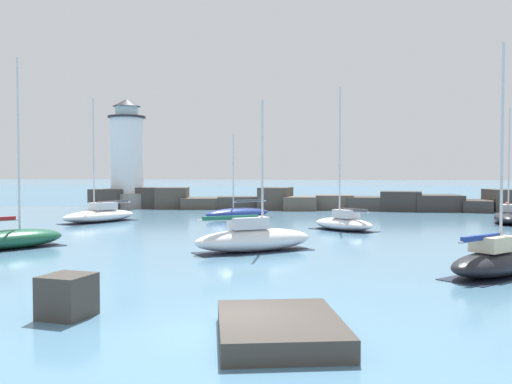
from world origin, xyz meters
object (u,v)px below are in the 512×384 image
(sailboat_moored_2, at_px, (100,215))
(sailboat_moored_6, at_px, (344,222))
(sailboat_moored_5, at_px, (508,216))
(sailboat_moored_4, at_px, (12,238))
(sailboat_moored_7, at_px, (495,261))
(lighthouse, at_px, (127,161))
(sailboat_moored_0, at_px, (238,213))
(sailboat_moored_1, at_px, (253,238))

(sailboat_moored_2, relative_size, sailboat_moored_6, 1.00)
(sailboat_moored_5, xyz_separation_m, sailboat_moored_6, (-13.80, -7.53, -0.02))
(sailboat_moored_4, distance_m, sailboat_moored_7, 25.48)
(sailboat_moored_2, distance_m, sailboat_moored_6, 21.46)
(lighthouse, height_order, sailboat_moored_7, lighthouse)
(sailboat_moored_7, bearing_deg, sailboat_moored_2, 140.92)
(sailboat_moored_4, bearing_deg, sailboat_moored_6, 34.86)
(sailboat_moored_2, height_order, sailboat_moored_6, sailboat_moored_2)
(sailboat_moored_0, bearing_deg, sailboat_moored_7, -59.91)
(sailboat_moored_0, height_order, sailboat_moored_7, sailboat_moored_7)
(sailboat_moored_1, height_order, sailboat_moored_5, sailboat_moored_5)
(sailboat_moored_0, height_order, sailboat_moored_6, sailboat_moored_6)
(sailboat_moored_1, xyz_separation_m, sailboat_moored_2, (-16.07, 16.32, -0.09))
(sailboat_moored_1, bearing_deg, sailboat_moored_2, 134.57)
(sailboat_moored_1, xyz_separation_m, sailboat_moored_5, (18.80, 19.80, -0.12))
(sailboat_moored_0, distance_m, sailboat_moored_6, 13.51)
(sailboat_moored_2, bearing_deg, sailboat_moored_7, -39.08)
(lighthouse, bearing_deg, sailboat_moored_7, -52.08)
(sailboat_moored_0, height_order, sailboat_moored_2, sailboat_moored_2)
(lighthouse, relative_size, sailboat_moored_4, 1.21)
(lighthouse, height_order, sailboat_moored_4, lighthouse)
(sailboat_moored_1, relative_size, sailboat_moored_2, 0.78)
(lighthouse, bearing_deg, sailboat_moored_4, -78.99)
(sailboat_moored_0, xyz_separation_m, sailboat_moored_1, (4.73, -21.63, 0.20))
(sailboat_moored_2, distance_m, sailboat_moored_7, 35.09)
(sailboat_moored_0, bearing_deg, lighthouse, 139.72)
(sailboat_moored_1, xyz_separation_m, sailboat_moored_6, (5.00, 12.27, -0.13))
(sailboat_moored_7, bearing_deg, sailboat_moored_1, 152.53)
(lighthouse, bearing_deg, sailboat_moored_6, -41.68)
(sailboat_moored_2, xyz_separation_m, sailboat_moored_7, (27.23, -22.12, 0.01))
(sailboat_moored_5, bearing_deg, sailboat_moored_2, -174.30)
(lighthouse, height_order, sailboat_moored_0, lighthouse)
(lighthouse, height_order, sailboat_moored_1, lighthouse)
(sailboat_moored_7, bearing_deg, sailboat_moored_6, 108.83)
(sailboat_moored_6, bearing_deg, sailboat_moored_4, -145.14)
(sailboat_moored_5, relative_size, sailboat_moored_6, 0.90)
(sailboat_moored_5, distance_m, sailboat_moored_7, 26.71)
(sailboat_moored_2, bearing_deg, sailboat_moored_5, 5.70)
(lighthouse, relative_size, sailboat_moored_5, 1.36)
(lighthouse, bearing_deg, sailboat_moored_0, -40.28)
(sailboat_moored_1, xyz_separation_m, sailboat_moored_7, (11.16, -5.80, -0.08))
(lighthouse, xyz_separation_m, sailboat_moored_6, (25.86, -23.03, -5.09))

